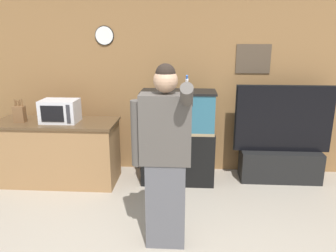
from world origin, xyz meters
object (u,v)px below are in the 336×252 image
(microwave, at_px, (60,111))
(aquarium_on_stand, at_px, (178,137))
(person_standing, at_px, (165,156))
(tv_on_stand, at_px, (281,153))
(knife_block, at_px, (20,114))
(counter_island, at_px, (58,152))

(microwave, bearing_deg, aquarium_on_stand, 4.90)
(microwave, distance_m, person_standing, 2.04)
(tv_on_stand, bearing_deg, aquarium_on_stand, -174.81)
(knife_block, bearing_deg, microwave, 4.60)
(aquarium_on_stand, bearing_deg, tv_on_stand, 5.19)
(person_standing, bearing_deg, counter_island, 139.85)
(knife_block, bearing_deg, counter_island, 7.75)
(person_standing, bearing_deg, microwave, 138.64)
(counter_island, height_order, person_standing, person_standing)
(microwave, height_order, knife_block, knife_block)
(tv_on_stand, distance_m, person_standing, 2.31)
(aquarium_on_stand, distance_m, person_standing, 1.51)
(knife_block, xyz_separation_m, aquarium_on_stand, (2.16, 0.18, -0.35))
(person_standing, bearing_deg, aquarium_on_stand, 86.80)
(microwave, relative_size, knife_block, 1.53)
(aquarium_on_stand, height_order, person_standing, person_standing)
(person_standing, bearing_deg, knife_block, 147.94)
(counter_island, distance_m, person_standing, 2.17)
(knife_block, height_order, tv_on_stand, tv_on_stand)
(knife_block, bearing_deg, person_standing, -32.06)
(aquarium_on_stand, bearing_deg, counter_island, -175.97)
(counter_island, relative_size, aquarium_on_stand, 1.28)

